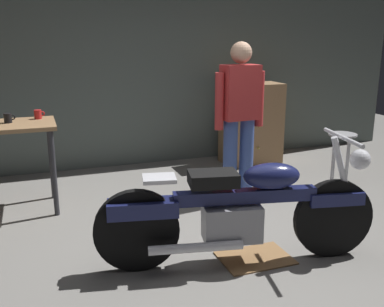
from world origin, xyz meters
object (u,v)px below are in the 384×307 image
shop_stool (342,146)px  motorcycle (241,209)px  person_standing (239,115)px  mug_black_matte (8,118)px  mug_red_diner (38,114)px  wooden_dresser (251,123)px

shop_stool → motorcycle: bearing=-146.7°
person_standing → mug_black_matte: bearing=-16.9°
motorcycle → shop_stool: (1.89, 1.24, 0.05)m
person_standing → mug_red_diner: size_ratio=15.84×
wooden_dresser → mug_red_diner: wooden_dresser is taller
person_standing → wooden_dresser: 1.55m
person_standing → shop_stool: (1.29, -0.05, -0.43)m
motorcycle → person_standing: size_ratio=1.29×
wooden_dresser → mug_black_matte: size_ratio=10.23×
motorcycle → shop_stool: size_ratio=3.38×
wooden_dresser → mug_black_matte: 3.18m
person_standing → shop_stool: bearing=173.1°
motorcycle → mug_red_diner: motorcycle is taller
motorcycle → mug_black_matte: 2.48m
shop_stool → mug_black_matte: mug_black_matte is taller
mug_black_matte → mug_red_diner: mug_black_matte is taller
wooden_dresser → mug_red_diner: bearing=-166.8°
wooden_dresser → person_standing: bearing=-122.3°
wooden_dresser → shop_stool: bearing=-69.7°
shop_stool → mug_red_diner: (-3.27, 0.67, 0.45)m
shop_stool → mug_red_diner: bearing=168.4°
motorcycle → mug_red_diner: (-1.38, 1.91, 0.50)m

